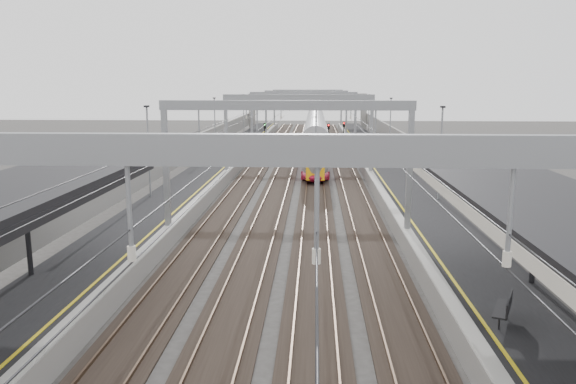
# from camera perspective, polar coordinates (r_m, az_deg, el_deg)

# --- Properties ---
(platform_left) EXTENTS (4.00, 120.00, 1.00)m
(platform_left) POSITION_cam_1_polar(r_m,az_deg,el_deg) (53.07, -7.53, 2.18)
(platform_left) COLOR black
(platform_left) RESTS_ON ground
(platform_right) EXTENTS (4.00, 120.00, 1.00)m
(platform_right) POSITION_cam_1_polar(r_m,az_deg,el_deg) (52.63, 9.88, 2.04)
(platform_right) COLOR black
(platform_right) RESTS_ON ground
(tracks) EXTENTS (11.40, 140.00, 0.20)m
(tracks) POSITION_cam_1_polar(r_m,az_deg,el_deg) (52.31, 1.14, 1.64)
(tracks) COLOR black
(tracks) RESTS_ON ground
(overhead_line) EXTENTS (13.00, 140.00, 6.60)m
(overhead_line) POSITION_cam_1_polar(r_m,az_deg,el_deg) (58.31, 1.35, 8.60)
(overhead_line) COLOR gray
(overhead_line) RESTS_ON platform_left
(overbridge) EXTENTS (22.00, 2.20, 6.90)m
(overbridge) POSITION_cam_1_polar(r_m,az_deg,el_deg) (106.69, 2.01, 9.13)
(overbridge) COLOR gray
(overbridge) RESTS_ON ground
(wall_left) EXTENTS (0.30, 120.00, 3.20)m
(wall_left) POSITION_cam_1_polar(r_m,az_deg,el_deg) (53.59, -10.94, 3.34)
(wall_left) COLOR gray
(wall_left) RESTS_ON ground
(wall_right) EXTENTS (0.30, 120.00, 3.20)m
(wall_right) POSITION_cam_1_polar(r_m,az_deg,el_deg) (52.97, 13.36, 3.16)
(wall_right) COLOR gray
(wall_right) RESTS_ON ground
(train) EXTENTS (2.48, 45.27, 3.94)m
(train) POSITION_cam_1_polar(r_m,az_deg,el_deg) (67.75, 2.81, 5.33)
(train) COLOR maroon
(train) RESTS_ON ground
(bench) EXTENTS (1.08, 1.71, 0.86)m
(bench) POSITION_cam_1_polar(r_m,az_deg,el_deg) (19.20, 21.23, -10.78)
(bench) COLOR black
(bench) RESTS_ON platform_right
(signal_green) EXTENTS (0.32, 0.32, 3.48)m
(signal_green) POSITION_cam_1_polar(r_m,az_deg,el_deg) (74.66, -2.37, 6.20)
(signal_green) COLOR black
(signal_green) RESTS_ON ground
(signal_red_near) EXTENTS (0.32, 0.32, 3.48)m
(signal_red_near) POSITION_cam_1_polar(r_m,az_deg,el_deg) (74.10, 4.13, 6.15)
(signal_red_near) COLOR black
(signal_red_near) RESTS_ON ground
(signal_red_far) EXTENTS (0.32, 0.32, 3.48)m
(signal_red_far) POSITION_cam_1_polar(r_m,az_deg,el_deg) (78.24, 5.69, 6.37)
(signal_red_far) COLOR black
(signal_red_far) RESTS_ON ground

